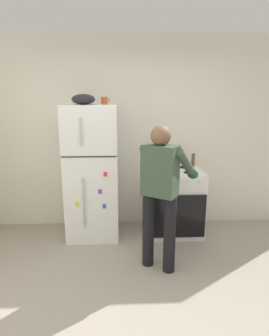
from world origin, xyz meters
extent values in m
plane|color=#9E9384|center=(0.00, 0.00, 0.00)|extent=(8.00, 8.00, 0.00)
cube|color=silver|center=(0.00, 1.95, 1.35)|extent=(6.00, 0.10, 2.70)
cube|color=white|center=(-0.54, 1.57, 0.89)|extent=(0.68, 0.68, 1.77)
cube|color=black|center=(-0.54, 1.23, 1.17)|extent=(0.67, 0.01, 0.01)
cylinder|color=#B7B7BC|center=(-0.62, 1.20, 0.58)|extent=(0.02, 0.02, 0.64)
cylinder|color=#B7B7BC|center=(-0.62, 1.20, 1.47)|extent=(0.02, 0.02, 0.33)
cube|color=blue|center=(-0.37, 1.22, 0.53)|extent=(0.04, 0.01, 0.06)
cube|color=yellow|center=(-0.70, 1.22, 0.57)|extent=(0.04, 0.01, 0.06)
cube|color=purple|center=(-0.41, 1.22, 0.73)|extent=(0.04, 0.01, 0.06)
cube|color=red|center=(-0.34, 1.22, 0.95)|extent=(0.04, 0.01, 0.06)
cube|color=white|center=(0.57, 1.57, 0.45)|extent=(0.76, 0.64, 0.90)
cube|color=black|center=(0.57, 1.25, 0.38)|extent=(0.53, 0.01, 0.32)
cylinder|color=black|center=(0.39, 1.43, 0.90)|extent=(0.17, 0.17, 0.01)
cylinder|color=black|center=(0.75, 1.43, 0.90)|extent=(0.17, 0.17, 0.01)
cylinder|color=black|center=(0.39, 1.71, 0.90)|extent=(0.17, 0.17, 0.01)
cylinder|color=black|center=(0.75, 1.71, 0.90)|extent=(0.17, 0.17, 0.01)
cylinder|color=silver|center=(0.31, 1.23, 0.84)|extent=(0.04, 0.03, 0.04)
cylinder|color=silver|center=(0.48, 1.23, 0.84)|extent=(0.04, 0.03, 0.04)
cylinder|color=silver|center=(0.66, 1.23, 0.84)|extent=(0.04, 0.03, 0.04)
cylinder|color=silver|center=(0.83, 1.23, 0.84)|extent=(0.04, 0.03, 0.04)
cube|color=black|center=(0.57, 1.23, 0.37)|extent=(0.72, 0.03, 0.58)
cylinder|color=black|center=(0.15, 0.75, 0.43)|extent=(0.13, 0.13, 0.86)
cylinder|color=black|center=(0.36, 0.61, 0.43)|extent=(0.13, 0.13, 0.86)
cube|color=#384C38|center=(0.25, 0.68, 1.13)|extent=(0.41, 0.36, 0.54)
sphere|color=brown|center=(0.25, 0.68, 1.49)|extent=(0.21, 0.21, 0.21)
sphere|color=black|center=(0.25, 0.68, 1.46)|extent=(0.15, 0.15, 0.15)
cylinder|color=#384C38|center=(0.21, 0.98, 1.18)|extent=(0.35, 0.47, 0.41)
cylinder|color=#384C38|center=(0.54, 0.76, 1.18)|extent=(0.35, 0.47, 0.41)
ellipsoid|color=#1E5123|center=(0.33, 1.17, 1.01)|extent=(0.12, 0.18, 0.10)
ellipsoid|color=#1E5123|center=(0.67, 0.95, 1.01)|extent=(0.12, 0.18, 0.10)
cylinder|color=#19479E|center=(0.41, 1.52, 0.96)|extent=(0.28, 0.28, 0.11)
cube|color=black|center=(0.25, 1.52, 1.00)|extent=(0.05, 0.03, 0.02)
cube|color=black|center=(0.58, 1.52, 1.00)|extent=(0.05, 0.03, 0.02)
cylinder|color=#B24C1E|center=(-0.36, 1.62, 1.82)|extent=(0.08, 0.08, 0.10)
torus|color=#B24C1E|center=(-0.31, 1.62, 1.82)|extent=(0.06, 0.01, 0.06)
cylinder|color=brown|center=(0.87, 1.77, 1.00)|extent=(0.05, 0.05, 0.18)
ellipsoid|color=black|center=(-0.62, 1.57, 1.84)|extent=(0.30, 0.30, 0.13)
camera|label=1|loc=(-0.15, -2.24, 1.90)|focal=31.33mm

